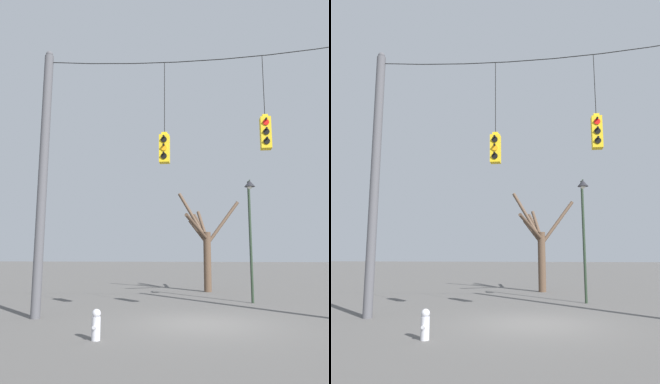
{
  "view_description": "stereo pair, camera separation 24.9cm",
  "coord_description": "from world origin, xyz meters",
  "views": [
    {
      "loc": [
        0.29,
        -11.99,
        2.09
      ],
      "look_at": [
        -1.24,
        0.26,
        4.16
      ],
      "focal_mm": 35.0,
      "sensor_mm": 36.0,
      "label": 1
    },
    {
      "loc": [
        0.54,
        -11.95,
        2.09
      ],
      "look_at": [
        -1.24,
        0.26,
        4.16
      ],
      "focal_mm": 35.0,
      "sensor_mm": 36.0,
      "label": 2
    }
  ],
  "objects": [
    {
      "name": "street_lamp",
      "position": [
        2.02,
        5.01,
        3.97
      ],
      "size": [
        0.48,
        0.83,
        5.42
      ],
      "color": "#233323",
      "rests_on": "ground_plane"
    },
    {
      "name": "span_wire",
      "position": [
        0.0,
        0.26,
        8.92
      ],
      "size": [
        11.13,
        0.03,
        0.34
      ],
      "color": "black"
    },
    {
      "name": "traffic_light_over_intersection",
      "position": [
        2.14,
        0.25,
        6.1
      ],
      "size": [
        0.34,
        0.46,
        3.33
      ],
      "color": "yellow"
    },
    {
      "name": "bare_tree",
      "position": [
        -0.1,
        10.16,
        2.76
      ],
      "size": [
        3.71,
        4.67,
        5.8
      ],
      "color": "brown",
      "rests_on": "ground_plane"
    },
    {
      "name": "traffic_light_near_left_pole",
      "position": [
        -1.24,
        0.25,
        5.68
      ],
      "size": [
        0.34,
        0.46,
        3.66
      ],
      "color": "yellow"
    },
    {
      "name": "fire_hydrant",
      "position": [
        -2.6,
        -2.6,
        0.38
      ],
      "size": [
        0.22,
        0.3,
        0.75
      ],
      "color": "silver",
      "rests_on": "ground_plane"
    },
    {
      "name": "ground_plane",
      "position": [
        0.0,
        0.0,
        0.0
      ],
      "size": [
        200.0,
        200.0,
        0.0
      ],
      "primitive_type": "plane",
      "color": "#565451"
    },
    {
      "name": "utility_pole_left",
      "position": [
        -5.56,
        0.26,
        4.77
      ],
      "size": [
        0.32,
        0.32,
        9.57
      ],
      "color": "#4C4C51",
      "rests_on": "ground_plane"
    }
  ]
}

